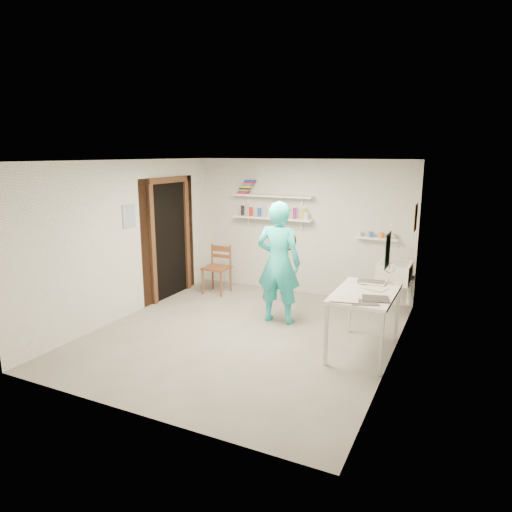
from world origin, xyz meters
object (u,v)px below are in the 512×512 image
at_px(man, 279,263).
at_px(wall_clock, 285,240).
at_px(belfast_sink, 395,272).
at_px(wooden_chair, 217,268).
at_px(desk_lamp, 390,268).
at_px(work_table, 364,322).

bearing_deg(man, wall_clock, -98.81).
bearing_deg(belfast_sink, wall_clock, -151.85).
distance_m(wall_clock, wooden_chair, 1.87).
distance_m(belfast_sink, wooden_chair, 3.10).
bearing_deg(desk_lamp, man, 178.20).
distance_m(belfast_sink, man, 1.84).
relative_size(wall_clock, wooden_chair, 0.35).
distance_m(belfast_sink, wall_clock, 1.78).
bearing_deg(wall_clock, work_table, -32.90).
distance_m(man, work_table, 1.59).
bearing_deg(desk_lamp, wooden_chair, 164.04).
relative_size(belfast_sink, desk_lamp, 3.97).
height_order(wooden_chair, work_table, wooden_chair).
xyz_separation_m(wall_clock, wooden_chair, (-1.59, 0.64, -0.75)).
xyz_separation_m(wooden_chair, desk_lamp, (3.17, -0.91, 0.56)).
relative_size(man, work_table, 1.51).
height_order(man, wall_clock, man).
height_order(wooden_chair, desk_lamp, desk_lamp).
height_order(man, wooden_chair, man).
bearing_deg(work_table, belfast_sink, 85.95).
bearing_deg(man, belfast_sink, -150.42).
bearing_deg(desk_lamp, wall_clock, 170.35).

